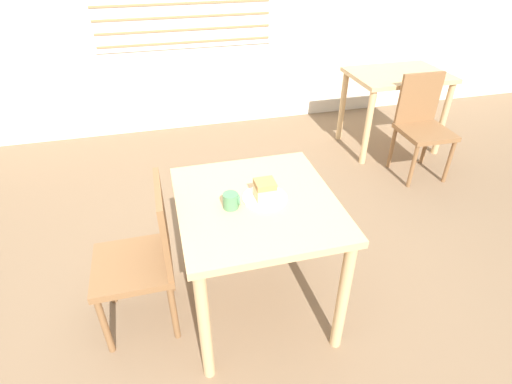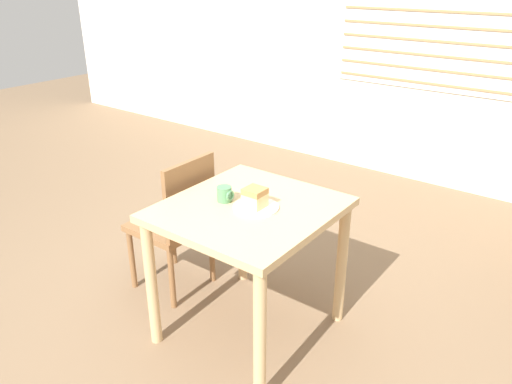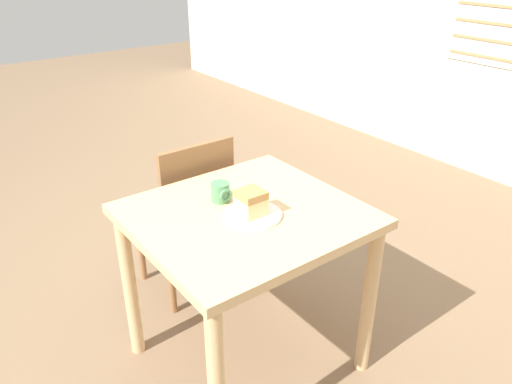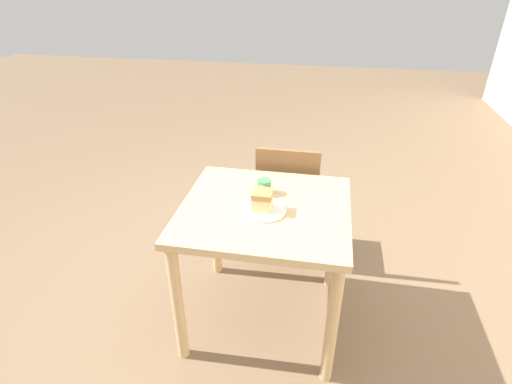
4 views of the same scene
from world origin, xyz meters
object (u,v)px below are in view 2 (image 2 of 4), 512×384
Objects in this scene: chair_near_window at (177,220)px; plate at (256,207)px; coffee_mug at (225,194)px; dining_table_near at (249,228)px; cake_slice at (255,198)px.

plate is at bearing 84.38° from chair_near_window.
coffee_mug is at bearing 78.94° from chair_near_window.
dining_table_near is 3.76× the size of plate.
chair_near_window reaches higher than coffee_mug.
cake_slice reaches higher than dining_table_near.
chair_near_window is 0.58m from coffee_mug.
plate is at bearing 8.69° from coffee_mug.
plate is 0.06m from cake_slice.
chair_near_window is at bearing 174.38° from plate.
dining_table_near is 0.63m from chair_near_window.
coffee_mug is (-0.18, -0.02, -0.02)m from cake_slice.
cake_slice is at bearing -108.84° from plate.
chair_near_window is 0.74m from cake_slice.
chair_near_window is at bearing 174.03° from dining_table_near.
cake_slice is 1.19× the size of coffee_mug.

